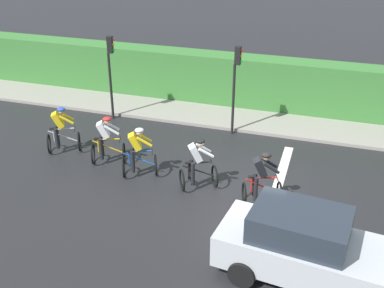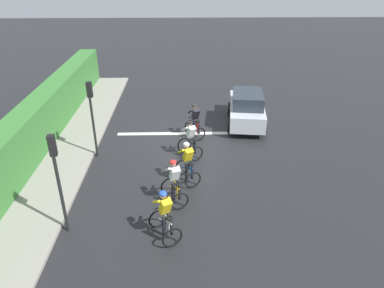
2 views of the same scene
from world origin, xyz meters
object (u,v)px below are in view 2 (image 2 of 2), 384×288
at_px(cyclist_lead, 165,217).
at_px(traffic_light_near_crossing, 92,108).
at_px(cyclist_fourth, 190,140).
at_px(cyclist_trailing, 195,122).
at_px(cyclist_mid, 187,164).
at_px(car_silver, 247,108).
at_px(cyclist_second, 174,183).
at_px(traffic_light_far_junction, 57,170).

xyz_separation_m(cyclist_lead, traffic_light_near_crossing, (3.22, -5.32, 1.43)).
height_order(cyclist_lead, cyclist_fourth, same).
bearing_deg(cyclist_lead, cyclist_trailing, -99.00).
xyz_separation_m(cyclist_mid, traffic_light_near_crossing, (3.94, -2.17, 1.43)).
xyz_separation_m(cyclist_lead, car_silver, (-3.84, -8.62, 0.08)).
bearing_deg(car_silver, cyclist_fourth, 49.40).
relative_size(cyclist_lead, cyclist_mid, 1.00).
bearing_deg(cyclist_lead, cyclist_second, -97.74).
relative_size(cyclist_lead, car_silver, 0.39).
distance_m(cyclist_lead, car_silver, 9.44).
bearing_deg(cyclist_mid, traffic_light_far_junction, 35.10).
bearing_deg(cyclist_mid, cyclist_fourth, -94.18).
distance_m(traffic_light_near_crossing, traffic_light_far_junction, 4.89).
distance_m(car_silver, traffic_light_far_junction, 10.85).
distance_m(cyclist_fourth, car_silver, 4.58).
relative_size(cyclist_fourth, traffic_light_far_junction, 0.50).
bearing_deg(traffic_light_near_crossing, cyclist_mid, 151.09).
height_order(cyclist_trailing, traffic_light_far_junction, traffic_light_far_junction).
bearing_deg(traffic_light_far_junction, traffic_light_near_crossing, -89.15).
height_order(cyclist_second, cyclist_trailing, same).
xyz_separation_m(traffic_light_near_crossing, traffic_light_far_junction, (-0.07, 4.89, 0.00)).
bearing_deg(cyclist_trailing, cyclist_lead, 81.00).
xyz_separation_m(cyclist_second, cyclist_fourth, (-0.61, -3.32, 0.00)).
xyz_separation_m(cyclist_second, car_silver, (-3.59, -6.80, 0.08)).
bearing_deg(cyclist_fourth, traffic_light_far_junction, 49.61).
height_order(car_silver, traffic_light_far_junction, traffic_light_far_junction).
relative_size(cyclist_fourth, car_silver, 0.39).
bearing_deg(traffic_light_far_junction, cyclist_lead, 172.14).
xyz_separation_m(cyclist_mid, cyclist_trailing, (-0.41, -3.98, 0.00)).
bearing_deg(traffic_light_far_junction, cyclist_second, -157.72).
relative_size(cyclist_mid, cyclist_trailing, 1.00).
distance_m(cyclist_second, cyclist_fourth, 3.38).
xyz_separation_m(cyclist_mid, cyclist_fourth, (-0.15, -2.00, 0.00)).
bearing_deg(traffic_light_far_junction, cyclist_trailing, -122.58).
height_order(cyclist_mid, cyclist_trailing, same).
bearing_deg(traffic_light_near_crossing, cyclist_fourth, 177.52).
relative_size(cyclist_mid, car_silver, 0.39).
distance_m(cyclist_mid, cyclist_fourth, 2.00).
height_order(cyclist_second, cyclist_fourth, same).
bearing_deg(cyclist_trailing, cyclist_second, 80.57).
bearing_deg(cyclist_mid, traffic_light_near_crossing, -28.91).
xyz_separation_m(cyclist_second, traffic_light_far_junction, (3.40, 1.39, 1.43)).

